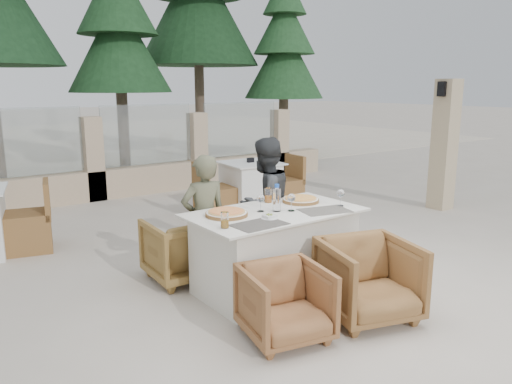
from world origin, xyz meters
TOP-DOWN VIEW (x-y plane):
  - ground at (0.00, 0.00)m, footprint 80.00×80.00m
  - perimeter_wall_far at (0.00, 4.80)m, footprint 10.00×0.34m
  - lantern_pillar at (4.20, 1.00)m, footprint 0.34×0.34m
  - pine_centre at (1.50, 7.20)m, footprint 2.20×2.20m
  - pine_mid_right at (3.80, 7.80)m, footprint 2.99×2.99m
  - pine_far_right at (5.50, 6.50)m, footprint 1.98×1.98m
  - dining_table at (0.10, 0.03)m, footprint 1.60×0.90m
  - placemat_near_left at (-0.29, -0.24)m, footprint 0.46×0.31m
  - placemat_near_right at (0.48, -0.23)m, footprint 0.51×0.40m
  - pizza_left at (-0.35, 0.16)m, footprint 0.44×0.44m
  - pizza_right at (0.53, 0.17)m, footprint 0.44×0.44m
  - water_bottle at (0.11, 0.02)m, footprint 0.08×0.08m
  - wine_glass_centre at (-0.02, 0.10)m, footprint 0.10×0.10m
  - wine_glass_near at (0.23, -0.05)m, footprint 0.08×0.08m
  - wine_glass_corner at (0.73, -0.18)m, footprint 0.08×0.08m
  - beer_glass_left at (-0.57, -0.16)m, footprint 0.07×0.07m
  - beer_glass_right at (0.26, 0.35)m, footprint 0.10×0.10m
  - olive_dish at (-0.10, -0.14)m, footprint 0.12×0.12m
  - armchair_far_left at (-0.47, 0.79)m, footprint 0.70×0.71m
  - armchair_far_right at (0.37, 0.90)m, footprint 0.90×0.91m
  - armchair_near_left at (-0.42, -0.75)m, footprint 0.73×0.75m
  - armchair_near_right at (0.37, -0.89)m, footprint 0.89×0.91m
  - diner_left at (-0.35, 0.56)m, footprint 0.49×0.35m
  - diner_right at (0.42, 0.60)m, footprint 0.76×0.65m
  - bg_table_b at (1.64, 2.57)m, footprint 1.70×0.95m

SIDE VIEW (x-z plane):
  - ground at x=0.00m, z-range 0.00..0.00m
  - armchair_near_left at x=-0.42m, z-range 0.00..0.57m
  - armchair_far_left at x=-0.47m, z-range 0.00..0.62m
  - armchair_far_right at x=0.37m, z-range 0.00..0.65m
  - armchair_near_right at x=0.37m, z-range 0.00..0.67m
  - dining_table at x=0.10m, z-range 0.00..0.77m
  - bg_table_b at x=1.64m, z-range 0.00..0.77m
  - diner_left at x=-0.35m, z-range 0.00..1.27m
  - diner_right at x=0.42m, z-range 0.00..1.38m
  - placemat_near_left at x=-0.29m, z-range 0.77..0.77m
  - placemat_near_right at x=0.48m, z-range 0.77..0.77m
  - olive_dish at x=-0.10m, z-range 0.77..0.81m
  - pizza_right at x=0.53m, z-range 0.77..0.82m
  - pizza_left at x=-0.35m, z-range 0.77..0.82m
  - perimeter_wall_far at x=0.00m, z-range 0.00..1.60m
  - beer_glass_left at x=-0.57m, z-range 0.77..0.90m
  - beer_glass_right at x=0.26m, z-range 0.77..0.91m
  - wine_glass_centre at x=-0.02m, z-range 0.77..0.95m
  - wine_glass_near at x=0.23m, z-range 0.77..0.95m
  - wine_glass_corner at x=0.73m, z-range 0.77..0.95m
  - water_bottle at x=0.11m, z-range 0.77..1.02m
  - lantern_pillar at x=4.20m, z-range 0.00..2.00m
  - pine_far_right at x=5.50m, z-range 0.00..4.50m
  - pine_centre at x=1.50m, z-range 0.00..5.00m
  - pine_mid_right at x=3.80m, z-range 0.00..6.80m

